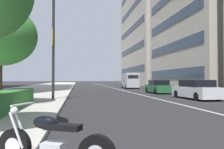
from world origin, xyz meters
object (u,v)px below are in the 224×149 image
(car_following_behind, at_px, (159,87))
(street_lamp_with_banners, at_px, (58,25))
(motorcycle_by_sign_pole, at_px, (52,144))
(car_lead_in_lane, at_px, (196,90))
(delivery_van_ahead, at_px, (130,80))
(street_tree_near_plaza_corner, at_px, (1,36))

(car_following_behind, height_order, street_lamp_with_banners, street_lamp_with_banners)
(motorcycle_by_sign_pole, relative_size, car_lead_in_lane, 0.44)
(car_lead_in_lane, bearing_deg, delivery_van_ahead, -0.90)
(car_following_behind, bearing_deg, street_tree_near_plaza_corner, 129.56)
(delivery_van_ahead, bearing_deg, motorcycle_by_sign_pole, 166.18)
(street_lamp_with_banners, bearing_deg, street_tree_near_plaza_corner, 137.27)
(car_lead_in_lane, relative_size, street_lamp_with_banners, 0.53)
(car_lead_in_lane, height_order, street_tree_near_plaza_corner, street_tree_near_plaza_corner)
(car_lead_in_lane, relative_size, street_tree_near_plaza_corner, 0.86)
(car_following_behind, bearing_deg, delivery_van_ahead, 0.65)
(car_following_behind, distance_m, street_lamp_with_banners, 13.55)
(car_following_behind, relative_size, street_tree_near_plaza_corner, 0.81)
(delivery_van_ahead, bearing_deg, street_tree_near_plaza_corner, 153.36)
(motorcycle_by_sign_pole, relative_size, street_tree_near_plaza_corner, 0.38)
(car_lead_in_lane, distance_m, street_lamp_with_banners, 11.49)
(street_lamp_with_banners, bearing_deg, car_following_behind, -53.43)
(car_lead_in_lane, bearing_deg, street_tree_near_plaza_corner, 101.64)
(motorcycle_by_sign_pole, height_order, street_lamp_with_banners, street_lamp_with_banners)
(delivery_van_ahead, height_order, street_lamp_with_banners, street_lamp_with_banners)
(motorcycle_by_sign_pole, bearing_deg, delivery_van_ahead, -80.43)
(delivery_van_ahead, bearing_deg, street_lamp_with_banners, 155.94)
(street_tree_near_plaza_corner, bearing_deg, delivery_van_ahead, -28.29)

